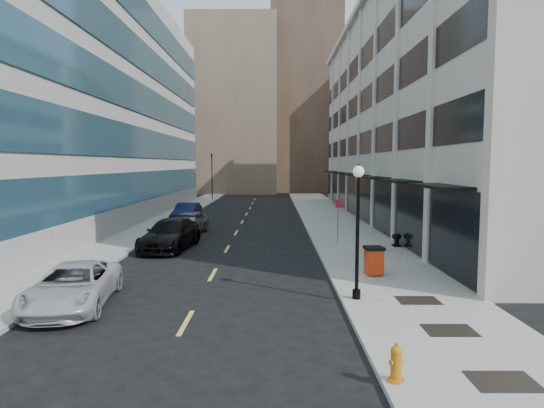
{
  "coord_description": "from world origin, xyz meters",
  "views": [
    {
      "loc": [
        2.69,
        -11.38,
        4.8
      ],
      "look_at": [
        2.57,
        9.47,
        2.96
      ],
      "focal_mm": 30.0,
      "sensor_mm": 36.0,
      "label": 1
    }
  ],
  "objects_px": {
    "traffic_signal": "(212,157)",
    "car_silver_sedan": "(189,222)",
    "car_white_van": "(73,286)",
    "trash_bin": "(374,260)",
    "lamppost": "(358,220)",
    "sign_post": "(338,214)",
    "fire_hydrant": "(396,363)",
    "urn_planter": "(397,238)",
    "car_black_pickup": "(170,234)",
    "car_blue_sedan": "(187,213)"
  },
  "relations": [
    {
      "from": "traffic_signal",
      "to": "car_silver_sedan",
      "type": "xyz_separation_m",
      "value": [
        2.3,
        -28.45,
        -4.93
      ]
    },
    {
      "from": "car_white_van",
      "to": "trash_bin",
      "type": "distance_m",
      "value": 11.59
    },
    {
      "from": "trash_bin",
      "to": "lamppost",
      "type": "relative_size",
      "value": 0.26
    },
    {
      "from": "car_white_van",
      "to": "car_silver_sedan",
      "type": "bearing_deg",
      "value": 79.33
    },
    {
      "from": "trash_bin",
      "to": "sign_post",
      "type": "height_order",
      "value": "sign_post"
    },
    {
      "from": "fire_hydrant",
      "to": "sign_post",
      "type": "height_order",
      "value": "sign_post"
    },
    {
      "from": "fire_hydrant",
      "to": "urn_planter",
      "type": "distance_m",
      "value": 16.61
    },
    {
      "from": "car_black_pickup",
      "to": "sign_post",
      "type": "relative_size",
      "value": 2.12
    },
    {
      "from": "car_silver_sedan",
      "to": "trash_bin",
      "type": "xyz_separation_m",
      "value": [
        10.06,
        -12.18,
        0.01
      ]
    },
    {
      "from": "traffic_signal",
      "to": "car_black_pickup",
      "type": "bearing_deg",
      "value": -86.13
    },
    {
      "from": "car_black_pickup",
      "to": "car_silver_sedan",
      "type": "relative_size",
      "value": 1.24
    },
    {
      "from": "car_black_pickup",
      "to": "trash_bin",
      "type": "bearing_deg",
      "value": -27.05
    },
    {
      "from": "car_silver_sedan",
      "to": "sign_post",
      "type": "xyz_separation_m",
      "value": [
        9.6,
        -4.56,
        1.09
      ]
    },
    {
      "from": "car_blue_sedan",
      "to": "sign_post",
      "type": "xyz_separation_m",
      "value": [
        10.98,
        -10.97,
        1.09
      ]
    },
    {
      "from": "car_blue_sedan",
      "to": "lamppost",
      "type": "distance_m",
      "value": 24.26
    },
    {
      "from": "traffic_signal",
      "to": "fire_hydrant",
      "type": "relative_size",
      "value": 8.26
    },
    {
      "from": "car_white_van",
      "to": "urn_planter",
      "type": "distance_m",
      "value": 17.25
    },
    {
      "from": "traffic_signal",
      "to": "urn_planter",
      "type": "height_order",
      "value": "traffic_signal"
    },
    {
      "from": "traffic_signal",
      "to": "car_silver_sedan",
      "type": "distance_m",
      "value": 28.97
    },
    {
      "from": "car_silver_sedan",
      "to": "car_blue_sedan",
      "type": "height_order",
      "value": "car_silver_sedan"
    },
    {
      "from": "car_blue_sedan",
      "to": "car_white_van",
      "type": "bearing_deg",
      "value": -86.91
    },
    {
      "from": "traffic_signal",
      "to": "fire_hydrant",
      "type": "distance_m",
      "value": 51.41
    },
    {
      "from": "car_black_pickup",
      "to": "lamppost",
      "type": "distance_m",
      "value": 13.43
    },
    {
      "from": "fire_hydrant",
      "to": "trash_bin",
      "type": "relative_size",
      "value": 0.7
    },
    {
      "from": "traffic_signal",
      "to": "urn_planter",
      "type": "xyz_separation_m",
      "value": [
        15.1,
        -33.96,
        -5.11
      ]
    },
    {
      "from": "car_silver_sedan",
      "to": "urn_planter",
      "type": "height_order",
      "value": "car_silver_sedan"
    },
    {
      "from": "fire_hydrant",
      "to": "lamppost",
      "type": "relative_size",
      "value": 0.18
    },
    {
      "from": "car_silver_sedan",
      "to": "fire_hydrant",
      "type": "height_order",
      "value": "car_silver_sedan"
    },
    {
      "from": "sign_post",
      "to": "urn_planter",
      "type": "distance_m",
      "value": 3.57
    },
    {
      "from": "car_blue_sedan",
      "to": "lamppost",
      "type": "relative_size",
      "value": 1.01
    },
    {
      "from": "car_black_pickup",
      "to": "lamppost",
      "type": "bearing_deg",
      "value": -42.54
    },
    {
      "from": "car_black_pickup",
      "to": "fire_hydrant",
      "type": "relative_size",
      "value": 6.82
    },
    {
      "from": "fire_hydrant",
      "to": "trash_bin",
      "type": "bearing_deg",
      "value": 61.84
    },
    {
      "from": "car_black_pickup",
      "to": "car_white_van",
      "type": "bearing_deg",
      "value": -88.48
    },
    {
      "from": "car_white_van",
      "to": "urn_planter",
      "type": "xyz_separation_m",
      "value": [
        13.68,
        10.51,
        -0.11
      ]
    },
    {
      "from": "car_black_pickup",
      "to": "urn_planter",
      "type": "height_order",
      "value": "car_black_pickup"
    },
    {
      "from": "traffic_signal",
      "to": "car_white_van",
      "type": "xyz_separation_m",
      "value": [
        1.42,
        -44.47,
        -5.0
      ]
    },
    {
      "from": "car_black_pickup",
      "to": "trash_bin",
      "type": "height_order",
      "value": "car_black_pickup"
    },
    {
      "from": "car_white_van",
      "to": "sign_post",
      "type": "bearing_deg",
      "value": 40.03
    },
    {
      "from": "car_white_van",
      "to": "fire_hydrant",
      "type": "height_order",
      "value": "car_white_van"
    },
    {
      "from": "car_white_van",
      "to": "trash_bin",
      "type": "xyz_separation_m",
      "value": [
        10.94,
        3.84,
        0.09
      ]
    },
    {
      "from": "car_black_pickup",
      "to": "car_silver_sedan",
      "type": "distance_m",
      "value": 5.55
    },
    {
      "from": "trash_bin",
      "to": "lamppost",
      "type": "distance_m",
      "value": 4.19
    },
    {
      "from": "car_black_pickup",
      "to": "fire_hydrant",
      "type": "height_order",
      "value": "car_black_pickup"
    },
    {
      "from": "trash_bin",
      "to": "urn_planter",
      "type": "bearing_deg",
      "value": 60.96
    },
    {
      "from": "car_silver_sedan",
      "to": "trash_bin",
      "type": "distance_m",
      "value": 15.79
    },
    {
      "from": "fire_hydrant",
      "to": "car_blue_sedan",
      "type": "bearing_deg",
      "value": 90.72
    },
    {
      "from": "traffic_signal",
      "to": "trash_bin",
      "type": "relative_size",
      "value": 5.78
    },
    {
      "from": "traffic_signal",
      "to": "sign_post",
      "type": "height_order",
      "value": "traffic_signal"
    },
    {
      "from": "car_blue_sedan",
      "to": "urn_planter",
      "type": "distance_m",
      "value": 18.52
    }
  ]
}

